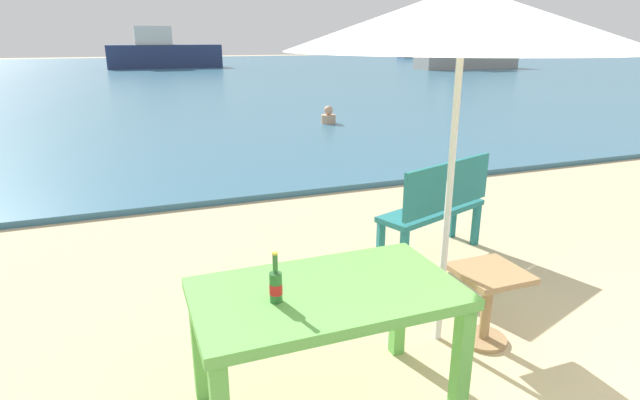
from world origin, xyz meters
TOP-DOWN VIEW (x-y plane):
  - sea_water at (0.00, 30.00)m, footprint 120.00×50.00m
  - picnic_table_green at (-1.38, 1.10)m, footprint 1.40×0.80m
  - beer_bottle_amber at (-1.67, 1.06)m, footprint 0.07×0.07m
  - patio_umbrella at (-0.39, 1.48)m, footprint 2.10×2.10m
  - side_table_wood at (-0.11, 1.34)m, footprint 0.44×0.44m
  - bench_teal_center at (0.38, 2.69)m, footprint 1.25×0.74m
  - swimmer_person at (2.20, 10.01)m, footprint 0.34×0.34m
  - boat_barge at (0.50, 35.00)m, footprint 7.18×1.96m
  - boat_fishing_trawler at (18.58, 27.26)m, footprint 6.79×1.85m
  - boat_tanker at (26.42, 44.78)m, footprint 5.45×1.49m

SIDE VIEW (x-z plane):
  - sea_water at x=0.00m, z-range 0.00..0.08m
  - swimmer_person at x=2.20m, z-range 0.03..0.44m
  - side_table_wood at x=-0.11m, z-range 0.08..0.62m
  - bench_teal_center at x=0.38m, z-range 0.07..1.02m
  - picnic_table_green at x=-1.38m, z-range 0.27..1.03m
  - boat_tanker at x=26.42m, z-range -0.20..1.78m
  - beer_bottle_amber at x=-1.67m, z-range 0.72..0.99m
  - boat_fishing_trawler at x=18.58m, z-range -0.27..2.20m
  - boat_barge at x=0.50m, z-range -0.29..2.32m
  - patio_umbrella at x=-0.39m, z-range 0.97..3.27m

